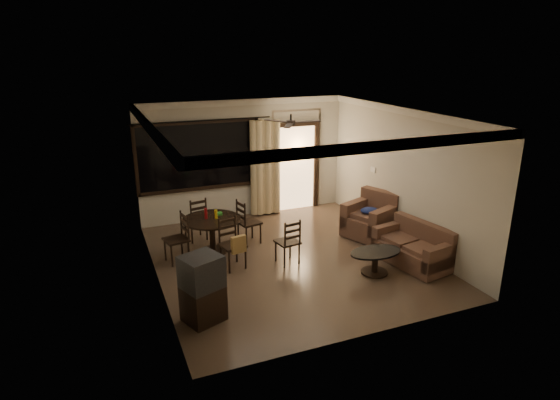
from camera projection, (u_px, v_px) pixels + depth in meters
name	position (u px, v px, depth m)	size (l,w,h in m)	color
ground	(290.00, 259.00, 9.11)	(5.50, 5.50, 0.00)	#7F6651
room_shell	(283.00, 147.00, 10.31)	(5.50, 6.70, 5.50)	beige
dining_table	(212.00, 226.00, 9.24)	(1.14, 1.14, 0.94)	black
dining_chair_west	(177.00, 248.00, 8.92)	(0.50, 0.50, 0.95)	black
dining_chair_east	(249.00, 230.00, 9.77)	(0.50, 0.50, 0.95)	black
dining_chair_south	(233.00, 253.00, 8.65)	(0.50, 0.54, 0.95)	black
dining_chair_north	(196.00, 227.00, 9.95)	(0.50, 0.50, 0.95)	black
tv_cabinet	(203.00, 288.00, 6.91)	(0.68, 0.66, 1.05)	black
sofa	(414.00, 248.00, 8.83)	(1.00, 1.54, 0.77)	#3F1F1D
armchair	(372.00, 219.00, 10.10)	(1.23, 1.23, 0.95)	#3F1F1D
coffee_table	(375.00, 259.00, 8.44)	(0.99, 0.59, 0.43)	black
side_chair	(288.00, 250.00, 8.85)	(0.45, 0.45, 0.90)	black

